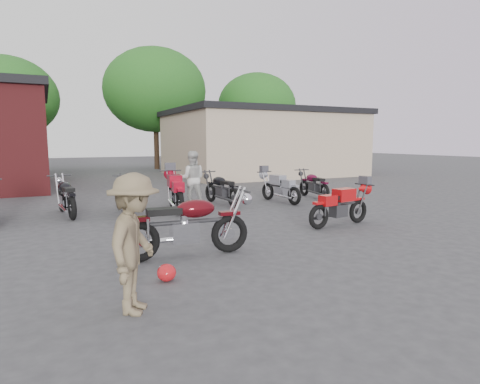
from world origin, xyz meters
name	(u,v)px	position (x,y,z in m)	size (l,w,h in m)	color
ground	(248,255)	(0.00, 0.00, 0.00)	(90.00, 90.00, 0.00)	#38383B
stucco_building	(260,145)	(8.50, 15.00, 1.75)	(10.00, 8.00, 3.50)	gray
tree_1	(7,112)	(-5.00, 22.00, 3.70)	(5.92, 5.92, 7.40)	#165216
tree_2	(155,106)	(4.00, 22.00, 4.40)	(7.04, 7.04, 8.80)	#165216
tree_3	(257,117)	(12.00, 22.00, 3.80)	(6.08, 6.08, 7.60)	#165216
vintage_motorcycle	(189,221)	(-0.95, 0.37, 0.64)	(2.20, 0.73, 1.27)	#4A090F
sportbike	(341,204)	(3.10, 1.25, 0.53)	(1.83, 0.60, 1.06)	red
helmet	(167,273)	(-1.64, -0.65, 0.13)	(0.27, 0.27, 0.25)	red
person_light	(192,179)	(0.92, 5.57, 0.85)	(0.82, 0.64, 1.69)	beige
person_tan	(135,244)	(-2.24, -1.50, 0.82)	(1.06, 0.61, 1.65)	#78674A
row_bike_2	(66,194)	(-2.67, 5.50, 0.58)	(1.99, 0.66, 1.15)	black
row_bike_3	(126,194)	(-1.18, 5.03, 0.56)	(1.94, 0.64, 1.13)	black
row_bike_4	(175,190)	(0.19, 4.93, 0.62)	(2.13, 0.70, 1.23)	#A30D22
row_bike_5	(221,187)	(1.82, 5.41, 0.56)	(1.91, 0.63, 1.11)	black
row_bike_6	(280,186)	(3.72, 4.98, 0.53)	(1.84, 0.61, 1.07)	#9495A1
row_bike_7	(313,183)	(5.28, 5.29, 0.53)	(1.83, 0.60, 1.06)	#500A25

